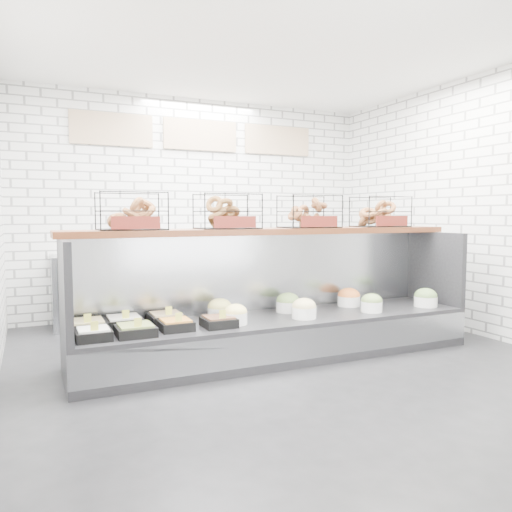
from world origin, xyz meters
name	(u,v)px	position (x,y,z in m)	size (l,w,h in m)	color
ground	(294,364)	(0.00, 0.00, 0.00)	(5.50, 5.50, 0.00)	black
room_shell	(267,149)	(0.00, 0.60, 2.06)	(5.02, 5.51, 3.01)	silver
display_case	(275,323)	(-0.02, 0.34, 0.33)	(4.00, 0.90, 1.20)	black
bagel_shelf	(270,217)	(0.00, 0.52, 1.38)	(4.10, 0.50, 0.40)	#431D0E
prep_counter	(208,282)	(0.00, 2.43, 0.47)	(4.00, 0.60, 1.20)	#93969B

